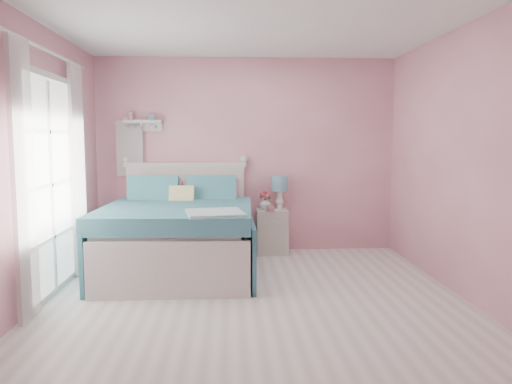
{
  "coord_description": "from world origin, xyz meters",
  "views": [
    {
      "loc": [
        -0.24,
        -4.5,
        1.53
      ],
      "look_at": [
        0.07,
        1.2,
        0.91
      ],
      "focal_mm": 35.0,
      "sensor_mm": 36.0,
      "label": 1
    }
  ],
  "objects": [
    {
      "name": "room_shell",
      "position": [
        0.0,
        0.0,
        1.58
      ],
      "size": [
        4.5,
        4.5,
        4.5
      ],
      "color": "#C37B86",
      "rests_on": "floor"
    },
    {
      "name": "wall_shelf",
      "position": [
        -1.37,
        2.19,
        1.73
      ],
      "size": [
        0.5,
        0.15,
        0.25
      ],
      "color": "silver",
      "rests_on": "room_shell"
    },
    {
      "name": "french_door",
      "position": [
        -1.97,
        0.4,
        1.07
      ],
      "size": [
        0.04,
        1.32,
        2.16
      ],
      "color": "silver",
      "rests_on": "floor"
    },
    {
      "name": "table_lamp",
      "position": [
        0.43,
        2.07,
        0.9
      ],
      "size": [
        0.22,
        0.22,
        0.44
      ],
      "color": "white",
      "rests_on": "nightstand"
    },
    {
      "name": "roses",
      "position": [
        0.24,
        2.05,
        0.79
      ],
      "size": [
        0.14,
        0.11,
        0.12
      ],
      "color": "#C54358",
      "rests_on": "vase"
    },
    {
      "name": "hanging_dress",
      "position": [
        -1.55,
        2.18,
        1.4
      ],
      "size": [
        0.34,
        0.03,
        0.72
      ],
      "primitive_type": "cube",
      "color": "white",
      "rests_on": "room_shell"
    },
    {
      "name": "nightstand",
      "position": [
        0.33,
        2.03,
        0.3
      ],
      "size": [
        0.41,
        0.41,
        0.59
      ],
      "color": "beige",
      "rests_on": "floor"
    },
    {
      "name": "bed",
      "position": [
        -0.82,
        1.2,
        0.41
      ],
      "size": [
        1.71,
        2.11,
        1.21
      ],
      "rotation": [
        0.0,
        0.0,
        -0.04
      ],
      "color": "silver",
      "rests_on": "floor"
    },
    {
      "name": "vase",
      "position": [
        0.24,
        2.05,
        0.67
      ],
      "size": [
        0.17,
        0.17,
        0.16
      ],
      "primitive_type": "imported",
      "rotation": [
        0.0,
        0.0,
        0.12
      ],
      "color": "white",
      "rests_on": "nightstand"
    },
    {
      "name": "floor",
      "position": [
        0.0,
        0.0,
        0.0
      ],
      "size": [
        4.5,
        4.5,
        0.0
      ],
      "primitive_type": "plane",
      "color": "beige",
      "rests_on": "ground"
    },
    {
      "name": "teacup",
      "position": [
        0.29,
        1.86,
        0.63
      ],
      "size": [
        0.12,
        0.12,
        0.08
      ],
      "primitive_type": "imported",
      "rotation": [
        0.0,
        0.0,
        0.23
      ],
      "color": "#CA888A",
      "rests_on": "nightstand"
    },
    {
      "name": "curtain_near",
      "position": [
        -1.92,
        -0.34,
        1.18
      ],
      "size": [
        0.04,
        0.4,
        2.32
      ],
      "primitive_type": "cube",
      "color": "white",
      "rests_on": "floor"
    },
    {
      "name": "curtain_far",
      "position": [
        -1.92,
        1.14,
        1.18
      ],
      "size": [
        0.04,
        0.4,
        2.32
      ],
      "primitive_type": "cube",
      "color": "white",
      "rests_on": "floor"
    }
  ]
}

